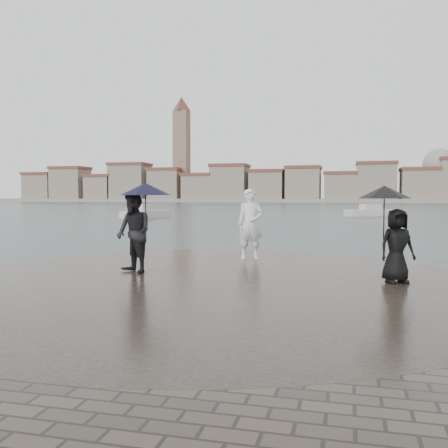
# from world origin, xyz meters

# --- Properties ---
(ground) EXTENTS (400.00, 400.00, 0.00)m
(ground) POSITION_xyz_m (0.00, 0.00, 0.00)
(ground) COLOR #2B3835
(ground) RESTS_ON ground
(kerb_ring) EXTENTS (12.50, 12.50, 0.32)m
(kerb_ring) POSITION_xyz_m (0.00, 3.50, 0.16)
(kerb_ring) COLOR gray
(kerb_ring) RESTS_ON ground
(quay_tip) EXTENTS (11.90, 11.90, 0.36)m
(quay_tip) POSITION_xyz_m (0.00, 3.50, 0.18)
(quay_tip) COLOR #2D261E
(quay_tip) RESTS_ON ground
(statue) EXTENTS (0.81, 0.65, 1.94)m
(statue) POSITION_xyz_m (0.19, 7.02, 1.33)
(statue) COLOR white
(statue) RESTS_ON quay_tip
(visitor_left) EXTENTS (1.39, 1.22, 2.04)m
(visitor_left) POSITION_xyz_m (-1.83, 3.99, 1.52)
(visitor_left) COLOR black
(visitor_left) RESTS_ON quay_tip
(visitor_right) EXTENTS (1.22, 1.09, 1.95)m
(visitor_right) POSITION_xyz_m (3.66, 4.07, 1.51)
(visitor_right) COLOR black
(visitor_right) RESTS_ON quay_tip
(far_skyline) EXTENTS (260.00, 20.00, 37.00)m
(far_skyline) POSITION_xyz_m (-6.29, 160.71, 5.61)
(far_skyline) COLOR gray
(far_skyline) RESTS_ON ground
(boats) EXTENTS (43.42, 14.52, 1.50)m
(boats) POSITION_xyz_m (4.27, 43.62, 0.38)
(boats) COLOR beige
(boats) RESTS_ON ground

